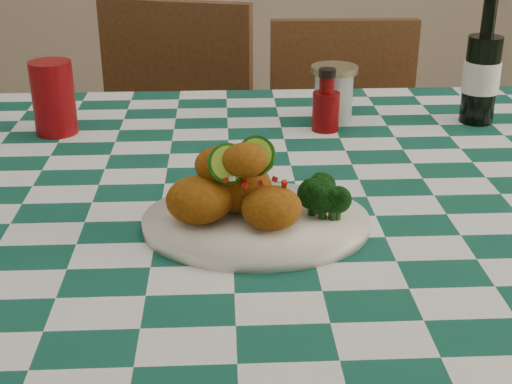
{
  "coord_description": "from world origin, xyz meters",
  "views": [
    {
      "loc": [
        -0.11,
        -1.03,
        1.23
      ],
      "look_at": [
        -0.07,
        -0.16,
        0.84
      ],
      "focal_mm": 50.0,
      "sensor_mm": 36.0,
      "label": 1
    }
  ],
  "objects_px": {
    "dining_table": "(290,380)",
    "ketchup_bottle": "(326,100)",
    "beer_bottle": "(483,62)",
    "plate": "(256,223)",
    "wooden_chair_right": "(346,197)",
    "red_tumbler": "(53,98)",
    "fried_chicken_pile": "(245,181)",
    "wooden_chair_left": "(157,190)",
    "mason_jar": "(334,94)"
  },
  "relations": [
    {
      "from": "beer_bottle",
      "to": "wooden_chair_left",
      "type": "bearing_deg",
      "value": 147.37
    },
    {
      "from": "fried_chicken_pile",
      "to": "wooden_chair_right",
      "type": "relative_size",
      "value": 0.19
    },
    {
      "from": "plate",
      "to": "wooden_chair_right",
      "type": "bearing_deg",
      "value": 71.54
    },
    {
      "from": "fried_chicken_pile",
      "to": "mason_jar",
      "type": "relative_size",
      "value": 1.53
    },
    {
      "from": "dining_table",
      "to": "red_tumbler",
      "type": "relative_size",
      "value": 12.26
    },
    {
      "from": "fried_chicken_pile",
      "to": "ketchup_bottle",
      "type": "relative_size",
      "value": 1.42
    },
    {
      "from": "dining_table",
      "to": "mason_jar",
      "type": "height_order",
      "value": "mason_jar"
    },
    {
      "from": "red_tumbler",
      "to": "beer_bottle",
      "type": "height_order",
      "value": "beer_bottle"
    },
    {
      "from": "plate",
      "to": "mason_jar",
      "type": "bearing_deg",
      "value": 69.25
    },
    {
      "from": "fried_chicken_pile",
      "to": "beer_bottle",
      "type": "bearing_deg",
      "value": 43.18
    },
    {
      "from": "ketchup_bottle",
      "to": "fried_chicken_pile",
      "type": "bearing_deg",
      "value": -112.32
    },
    {
      "from": "plate",
      "to": "dining_table",
      "type": "bearing_deg",
      "value": 66.76
    },
    {
      "from": "beer_bottle",
      "to": "mason_jar",
      "type": "bearing_deg",
      "value": 176.38
    },
    {
      "from": "red_tumbler",
      "to": "wooden_chair_left",
      "type": "xyz_separation_m",
      "value": [
        0.13,
        0.46,
        -0.39
      ]
    },
    {
      "from": "wooden_chair_right",
      "to": "red_tumbler",
      "type": "bearing_deg",
      "value": -143.76
    },
    {
      "from": "plate",
      "to": "ketchup_bottle",
      "type": "relative_size",
      "value": 2.63
    },
    {
      "from": "fried_chicken_pile",
      "to": "dining_table",
      "type": "bearing_deg",
      "value": 62.53
    },
    {
      "from": "ketchup_bottle",
      "to": "beer_bottle",
      "type": "bearing_deg",
      "value": 6.55
    },
    {
      "from": "fried_chicken_pile",
      "to": "beer_bottle",
      "type": "height_order",
      "value": "beer_bottle"
    },
    {
      "from": "mason_jar",
      "to": "wooden_chair_right",
      "type": "xyz_separation_m",
      "value": [
        0.11,
        0.4,
        -0.4
      ]
    },
    {
      "from": "mason_jar",
      "to": "beer_bottle",
      "type": "distance_m",
      "value": 0.29
    },
    {
      "from": "plate",
      "to": "red_tumbler",
      "type": "distance_m",
      "value": 0.54
    },
    {
      "from": "red_tumbler",
      "to": "beer_bottle",
      "type": "bearing_deg",
      "value": 1.91
    },
    {
      "from": "dining_table",
      "to": "plate",
      "type": "relative_size",
      "value": 5.35
    },
    {
      "from": "dining_table",
      "to": "plate",
      "type": "bearing_deg",
      "value": -113.24
    },
    {
      "from": "fried_chicken_pile",
      "to": "red_tumbler",
      "type": "bearing_deg",
      "value": 129.38
    },
    {
      "from": "dining_table",
      "to": "beer_bottle",
      "type": "relative_size",
      "value": 7.01
    },
    {
      "from": "fried_chicken_pile",
      "to": "ketchup_bottle",
      "type": "bearing_deg",
      "value": 67.68
    },
    {
      "from": "mason_jar",
      "to": "plate",
      "type": "bearing_deg",
      "value": -110.75
    },
    {
      "from": "beer_bottle",
      "to": "plate",
      "type": "bearing_deg",
      "value": -135.9
    },
    {
      "from": "dining_table",
      "to": "beer_bottle",
      "type": "bearing_deg",
      "value": 35.84
    },
    {
      "from": "beer_bottle",
      "to": "wooden_chair_left",
      "type": "relative_size",
      "value": 0.26
    },
    {
      "from": "fried_chicken_pile",
      "to": "wooden_chair_left",
      "type": "relative_size",
      "value": 0.18
    },
    {
      "from": "red_tumbler",
      "to": "wooden_chair_left",
      "type": "height_order",
      "value": "wooden_chair_left"
    },
    {
      "from": "dining_table",
      "to": "fried_chicken_pile",
      "type": "height_order",
      "value": "fried_chicken_pile"
    },
    {
      "from": "ketchup_bottle",
      "to": "wooden_chair_right",
      "type": "distance_m",
      "value": 0.62
    },
    {
      "from": "red_tumbler",
      "to": "mason_jar",
      "type": "bearing_deg",
      "value": 4.84
    },
    {
      "from": "ketchup_bottle",
      "to": "red_tumbler",
      "type": "bearing_deg",
      "value": 179.11
    },
    {
      "from": "wooden_chair_right",
      "to": "dining_table",
      "type": "bearing_deg",
      "value": -105.89
    },
    {
      "from": "fried_chicken_pile",
      "to": "wooden_chair_left",
      "type": "height_order",
      "value": "wooden_chair_left"
    },
    {
      "from": "red_tumbler",
      "to": "mason_jar",
      "type": "relative_size",
      "value": 1.24
    },
    {
      "from": "mason_jar",
      "to": "wooden_chair_left",
      "type": "relative_size",
      "value": 0.12
    },
    {
      "from": "ketchup_bottle",
      "to": "beer_bottle",
      "type": "xyz_separation_m",
      "value": [
        0.3,
        0.03,
        0.06
      ]
    },
    {
      "from": "beer_bottle",
      "to": "wooden_chair_left",
      "type": "height_order",
      "value": "beer_bottle"
    },
    {
      "from": "plate",
      "to": "wooden_chair_right",
      "type": "height_order",
      "value": "wooden_chair_right"
    },
    {
      "from": "plate",
      "to": "red_tumbler",
      "type": "height_order",
      "value": "red_tumbler"
    },
    {
      "from": "dining_table",
      "to": "ketchup_bottle",
      "type": "height_order",
      "value": "ketchup_bottle"
    },
    {
      "from": "ketchup_bottle",
      "to": "plate",
      "type": "bearing_deg",
      "value": -110.52
    },
    {
      "from": "beer_bottle",
      "to": "wooden_chair_right",
      "type": "bearing_deg",
      "value": 111.79
    },
    {
      "from": "ketchup_bottle",
      "to": "wooden_chair_right",
      "type": "relative_size",
      "value": 0.13
    }
  ]
}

